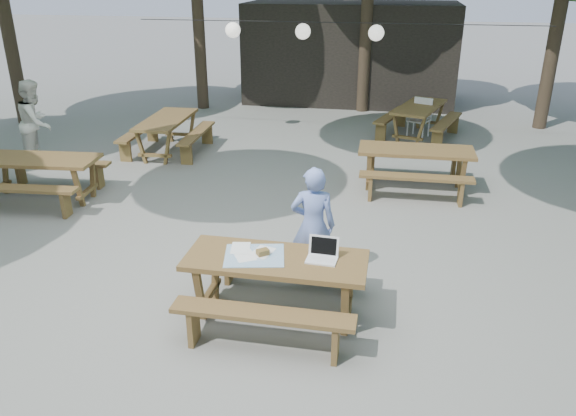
# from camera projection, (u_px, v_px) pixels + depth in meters

# --- Properties ---
(ground) EXTENTS (80.00, 80.00, 0.00)m
(ground) POSITION_uv_depth(u_px,v_px,m) (243.00, 254.00, 7.83)
(ground) COLOR slate
(ground) RESTS_ON ground
(pavilion) EXTENTS (6.00, 3.00, 2.80)m
(pavilion) POSITION_uv_depth(u_px,v_px,m) (351.00, 52.00, 16.67)
(pavilion) COLOR black
(pavilion) RESTS_ON ground
(main_picnic_table) EXTENTS (2.00, 1.58, 0.75)m
(main_picnic_table) POSITION_uv_depth(u_px,v_px,m) (276.00, 286.00, 6.28)
(main_picnic_table) COLOR brown
(main_picnic_table) RESTS_ON ground
(picnic_table_nw) EXTENTS (2.06, 1.74, 0.75)m
(picnic_table_nw) POSITION_uv_depth(u_px,v_px,m) (40.00, 178.00, 9.53)
(picnic_table_nw) COLOR brown
(picnic_table_nw) RESTS_ON ground
(picnic_table_ne) EXTENTS (2.02, 1.62, 0.75)m
(picnic_table_ne) POSITION_uv_depth(u_px,v_px,m) (415.00, 168.00, 10.01)
(picnic_table_ne) COLOR brown
(picnic_table_ne) RESTS_ON ground
(picnic_table_far_w) EXTENTS (1.66, 2.03, 0.75)m
(picnic_table_far_w) POSITION_uv_depth(u_px,v_px,m) (168.00, 135.00, 12.04)
(picnic_table_far_w) COLOR brown
(picnic_table_far_w) RESTS_ON ground
(picnic_table_far_e) EXTENTS (2.07, 2.28, 0.75)m
(picnic_table_far_e) POSITION_uv_depth(u_px,v_px,m) (418.00, 121.00, 13.15)
(picnic_table_far_e) COLOR brown
(picnic_table_far_e) RESTS_ON ground
(woman) EXTENTS (0.59, 0.42, 1.52)m
(woman) POSITION_uv_depth(u_px,v_px,m) (313.00, 226.00, 6.88)
(woman) COLOR #778FD9
(woman) RESTS_ON ground
(second_person) EXTENTS (0.84, 0.97, 1.70)m
(second_person) POSITION_uv_depth(u_px,v_px,m) (36.00, 123.00, 11.14)
(second_person) COLOR white
(second_person) RESTS_ON ground
(plastic_chair) EXTENTS (0.58, 0.58, 0.90)m
(plastic_chair) POSITION_uv_depth(u_px,v_px,m) (419.00, 126.00, 13.20)
(plastic_chair) COLOR white
(plastic_chair) RESTS_ON ground
(laptop) EXTENTS (0.34, 0.28, 0.24)m
(laptop) POSITION_uv_depth(u_px,v_px,m) (323.00, 253.00, 6.10)
(laptop) COLOR white
(laptop) RESTS_ON main_picnic_table
(tabletop_clutter) EXTENTS (0.75, 0.67, 0.08)m
(tabletop_clutter) POSITION_uv_depth(u_px,v_px,m) (255.00, 254.00, 6.18)
(tabletop_clutter) COLOR teal
(tabletop_clutter) RESTS_ON main_picnic_table
(paper_lanterns) EXTENTS (9.00, 0.34, 0.38)m
(paper_lanterns) POSITION_uv_depth(u_px,v_px,m) (304.00, 31.00, 12.34)
(paper_lanterns) COLOR black
(paper_lanterns) RESTS_ON ground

